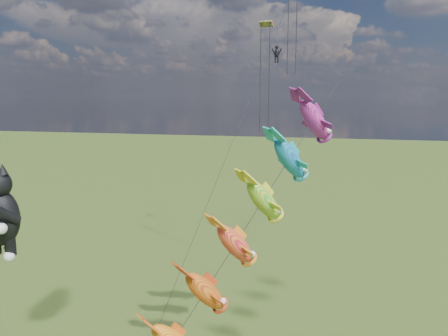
# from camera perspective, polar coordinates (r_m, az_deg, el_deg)

# --- Properties ---
(fish_windsock_rig) EXTENTS (10.26, 12.38, 17.44)m
(fish_windsock_rig) POSITION_cam_1_polar(r_m,az_deg,el_deg) (21.64, 3.32, -7.07)
(fish_windsock_rig) COLOR brown
(fish_windsock_rig) RESTS_ON ground
(parafoil_rig) EXTENTS (7.90, 16.20, 27.58)m
(parafoil_rig) POSITION_cam_1_polar(r_m,az_deg,el_deg) (37.90, 6.70, 15.73)
(parafoil_rig) COLOR brown
(parafoil_rig) RESTS_ON ground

